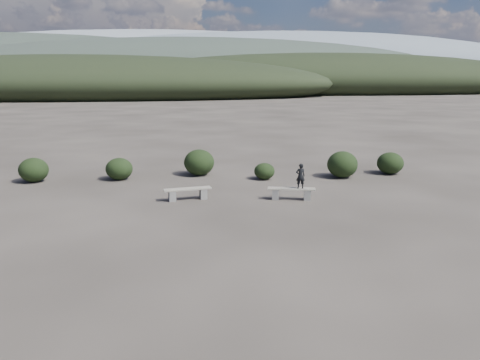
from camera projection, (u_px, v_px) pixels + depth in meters
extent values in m
plane|color=#2E2823|center=(258.00, 245.00, 13.30)|extent=(1200.00, 1200.00, 0.00)
cube|color=slate|center=(172.00, 196.00, 17.83)|extent=(0.32, 0.40, 0.40)
cube|color=slate|center=(203.00, 194.00, 18.17)|extent=(0.32, 0.40, 0.40)
cube|color=gray|center=(188.00, 189.00, 17.95)|extent=(1.86, 0.72, 0.05)
cube|color=slate|center=(275.00, 194.00, 18.08)|extent=(0.32, 0.40, 0.41)
cube|color=slate|center=(307.00, 195.00, 17.96)|extent=(0.32, 0.40, 0.41)
cube|color=gray|center=(291.00, 189.00, 17.97)|extent=(1.86, 0.74, 0.05)
imported|color=black|center=(300.00, 176.00, 17.82)|extent=(0.36, 0.23, 0.97)
ellipsoid|color=black|center=(119.00, 169.00, 21.40)|extent=(1.23, 1.23, 1.00)
ellipsoid|color=black|center=(199.00, 162.00, 22.32)|extent=(1.45, 1.45, 1.24)
ellipsoid|color=black|center=(264.00, 171.00, 21.49)|extent=(0.95, 0.95, 0.76)
ellipsoid|color=black|center=(342.00, 164.00, 21.83)|extent=(1.41, 1.41, 1.24)
ellipsoid|color=black|center=(390.00, 163.00, 22.63)|extent=(1.27, 1.27, 1.05)
ellipsoid|color=black|center=(34.00, 170.00, 20.93)|extent=(1.29, 1.29, 1.09)
ellipsoid|color=black|center=(77.00, 84.00, 97.34)|extent=(110.00, 40.00, 12.00)
ellipsoid|color=black|center=(329.00, 80.00, 122.93)|extent=(120.00, 44.00, 14.00)
ellipsoid|color=#29322A|center=(193.00, 72.00, 167.24)|extent=(190.00, 64.00, 24.00)
ellipsoid|color=slate|center=(297.00, 66.00, 309.32)|extent=(340.00, 110.00, 44.00)
ellipsoid|color=gray|center=(155.00, 65.00, 395.19)|extent=(460.00, 140.00, 56.00)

